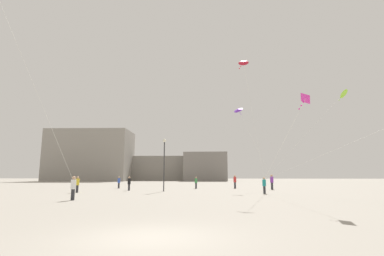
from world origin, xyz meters
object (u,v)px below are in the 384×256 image
Objects in this scene: kite_magenta_delta at (303,104)px; kite_crimson_diamond at (244,64)px; person_in_white at (73,187)px; kite_lime_diamond at (342,94)px; person_in_black at (129,183)px; person_in_blue at (119,182)px; building_left_hall at (91,156)px; person_in_purple at (272,181)px; building_right_hall at (206,167)px; person_in_yellow at (77,184)px; person_in_teal at (264,185)px; person_in_green at (196,182)px; building_centre_hall at (155,169)px; lamppost_east at (164,157)px; kite_violet_diamond at (238,110)px.

kite_magenta_delta is 9.83m from kite_crimson_diamond.
person_in_white is 26.02m from kite_lime_diamond.
kite_lime_diamond reaches higher than person_in_black.
building_left_hall is (-25.83, 49.02, 6.91)m from person_in_blue.
person_in_purple is 1.14× the size of person_in_black.
building_right_hall reaches higher than person_in_white.
person_in_yellow is (-4.06, -4.54, 0.02)m from person_in_black.
building_left_hall is at bearing 62.33° from person_in_yellow.
person_in_teal is at bearing -83.45° from building_right_hall.
person_in_green is 0.06× the size of building_left_hall.
person_in_black is 0.14× the size of kite_magenta_delta.
building_centre_hall is at bearing 165.22° from building_right_hall.
kite_lime_diamond is 10.78m from kite_crimson_diamond.
person_in_white is at bearing -139.40° from person_in_blue.
building_left_hall is at bearing 67.09° from person_in_purple.
building_left_hall reaches higher than person_in_blue.
lamppost_east reaches higher than person_in_yellow.
lamppost_east reaches higher than person_in_white.
person_in_teal is 76.04m from building_centre_hall.
lamppost_east reaches higher than person_in_purple.
person_in_green is 9.39m from person_in_black.
kite_crimson_diamond is (-2.00, -3.44, 11.04)m from person_in_teal.
person_in_yellow is 9.94m from person_in_blue.
building_right_hall is (11.21, 66.69, 3.50)m from person_in_yellow.
person_in_purple is 1.09× the size of person_in_white.
person_in_white is at bearing -95.51° from building_right_hall.
person_in_yellow is 0.09× the size of building_right_hall.
person_in_green is at bearing 66.31° from lamppost_east.
person_in_green is at bearing -53.27° from building_left_hall.
person_in_green is 0.09× the size of building_right_hall.
person_in_purple is at bearing -47.67° from building_left_hall.
kite_lime_diamond is at bearing 18.37° from kite_crimson_diamond.
person_in_blue is 62.13m from building_centre_hall.
person_in_yellow is at bearing 150.74° from kite_magenta_delta.
building_left_hall is at bearing 123.72° from kite_crimson_diamond.
kite_lime_diamond is at bearing -34.14° from kite_violet_diamond.
building_centre_hall reaches higher than person_in_yellow.
kite_magenta_delta reaches higher than person_in_green.
building_centre_hall is (-18.35, 61.24, 3.16)m from person_in_green.
building_right_hall is at bearing 95.63° from kite_violet_diamond.
person_in_blue is at bearing -143.98° from person_in_teal.
person_in_yellow is 18.87m from person_in_teal.
person_in_purple is 0.32× the size of lamppost_east.
building_right_hall reaches higher than person_in_teal.
building_left_hall is at bearing -167.80° from building_right_hall.
person_in_blue is 28.50m from kite_magenta_delta.
building_right_hall is (-15.69, 66.88, -5.31)m from kite_lime_diamond.
person_in_yellow is at bearing -67.17° from building_left_hall.
person_in_blue is 55.84m from building_left_hall.
kite_lime_diamond is (26.89, -0.19, 8.82)m from person_in_yellow.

